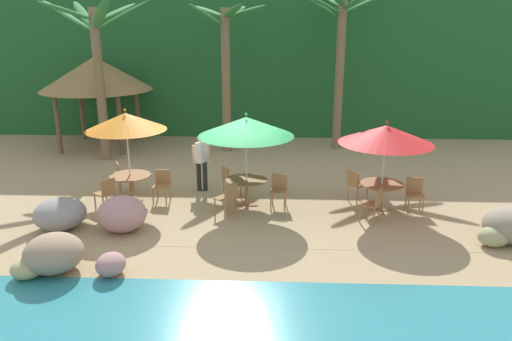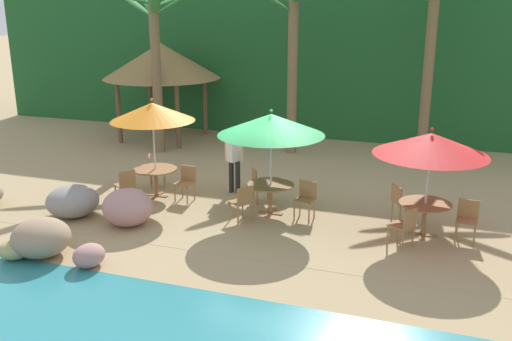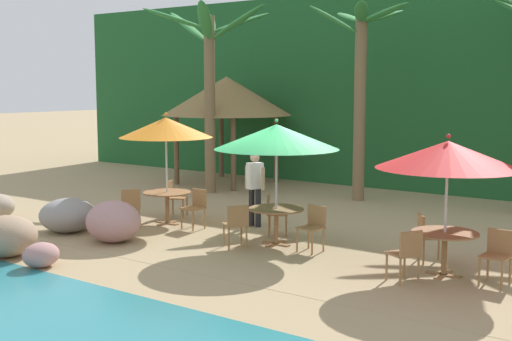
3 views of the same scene
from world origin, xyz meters
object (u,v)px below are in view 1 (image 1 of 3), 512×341
umbrella_green (246,127)px  chair_green_left (227,197)px  umbrella_orange (126,122)px  chair_orange_inland (122,175)px  palm_tree_second (226,56)px  dining_table_red (382,188)px  chair_green_seaward (279,188)px  chair_orange_left (106,192)px  umbrella_red (386,134)px  chair_green_inland (229,179)px  dining_table_orange (130,179)px  palm_tree_nearest (97,52)px  palapa_hut (96,74)px  chair_red_seaward (415,192)px  chair_red_left (374,203)px  chair_red_inland (356,183)px  chair_orange_seaward (162,183)px  palm_tree_third (341,38)px  dining_table_green (246,184)px  waiter_in_white (201,158)px

umbrella_green → chair_green_left: umbrella_green is taller
umbrella_orange → chair_orange_inland: size_ratio=2.92×
palm_tree_second → dining_table_red: bearing=-52.0°
chair_green_seaward → chair_green_left: bearing=-150.2°
chair_orange_left → chair_green_seaward: same height
umbrella_red → umbrella_orange: bearing=176.4°
umbrella_green → chair_green_inland: bearing=127.8°
dining_table_orange → palm_tree_nearest: palm_tree_nearest is taller
umbrella_red → palapa_hut: palapa_hut is taller
chair_red_seaward → umbrella_red: bearing=-178.2°
chair_green_left → chair_red_seaward: 4.80m
dining_table_orange → chair_red_seaward: size_ratio=1.26×
chair_red_left → palm_tree_second: 8.38m
chair_red_inland → umbrella_red: bearing=-48.9°
dining_table_orange → chair_green_left: 2.89m
chair_orange_seaward → chair_orange_left: same height
palm_tree_second → umbrella_orange: bearing=-111.1°
dining_table_red → palm_tree_third: size_ratio=0.19×
chair_orange_left → palm_tree_third: 10.08m
dining_table_green → chair_green_inland: 0.86m
chair_green_inland → waiter_in_white: 1.07m
chair_green_seaward → palm_tree_third: size_ratio=0.15×
chair_red_left → chair_orange_left: bearing=176.1°
umbrella_green → chair_green_seaward: umbrella_green is taller
chair_orange_left → umbrella_red: bearing=2.7°
chair_green_seaward → chair_red_seaward: size_ratio=1.00×
dining_table_green → chair_green_left: size_ratio=1.26×
palm_tree_third → waiter_in_white: size_ratio=3.44×
dining_table_orange → chair_red_left: (6.30, -1.20, -0.10)m
umbrella_orange → chair_red_inland: size_ratio=2.92×
chair_orange_left → waiter_in_white: bearing=37.0°
dining_table_green → chair_red_inland: 2.96m
palm_tree_third → chair_red_inland: bearing=-91.1°
chair_red_seaward → palm_tree_nearest: 11.06m
chair_green_inland → chair_red_inland: 3.45m
chair_red_seaward → palm_tree_nearest: bearing=154.9°
chair_red_left → palapa_hut: bearing=142.4°
chair_orange_inland → palm_tree_third: size_ratio=0.15×
chair_green_inland → chair_red_seaward: bearing=-9.7°
dining_table_green → chair_green_left: chair_green_left is taller
palm_tree_third → waiter_in_white: 7.38m
waiter_in_white → chair_green_seaward: bearing=-27.7°
dining_table_red → palapa_hut: 11.59m
chair_green_inland → palm_tree_nearest: size_ratio=0.16×
chair_orange_left → palm_tree_nearest: bearing=109.1°
palm_tree_third → chair_green_left: bearing=-116.5°
umbrella_orange → waiter_in_white: 2.36m
chair_orange_seaward → chair_green_left: bearing=-27.7°
chair_red_seaward → palm_tree_second: 8.46m
chair_green_left → palapa_hut: size_ratio=0.21×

